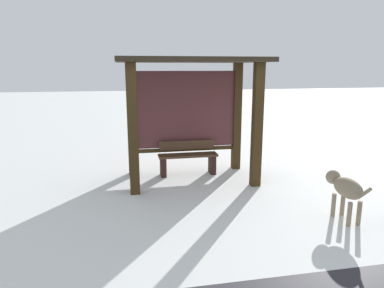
# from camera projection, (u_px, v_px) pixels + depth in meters

# --- Properties ---
(ground_plane) EXTENTS (60.00, 60.00, 0.00)m
(ground_plane) POSITION_uv_depth(u_px,v_px,m) (191.00, 179.00, 7.64)
(ground_plane) COLOR silver
(bus_shelter) EXTENTS (2.99, 1.84, 2.59)m
(bus_shelter) POSITION_uv_depth(u_px,v_px,m) (189.00, 93.00, 7.41)
(bus_shelter) COLOR #382813
(bus_shelter) RESTS_ON ground
(bench_left_inside) EXTENTS (1.33, 0.34, 0.76)m
(bench_left_inside) POSITION_uv_depth(u_px,v_px,m) (188.00, 159.00, 7.92)
(bench_left_inside) COLOR #4C3422
(bench_left_inside) RESTS_ON ground
(dog) EXTENTS (0.31, 0.98, 0.72)m
(dog) POSITION_uv_depth(u_px,v_px,m) (345.00, 188.00, 5.54)
(dog) COLOR gray
(dog) RESTS_ON ground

